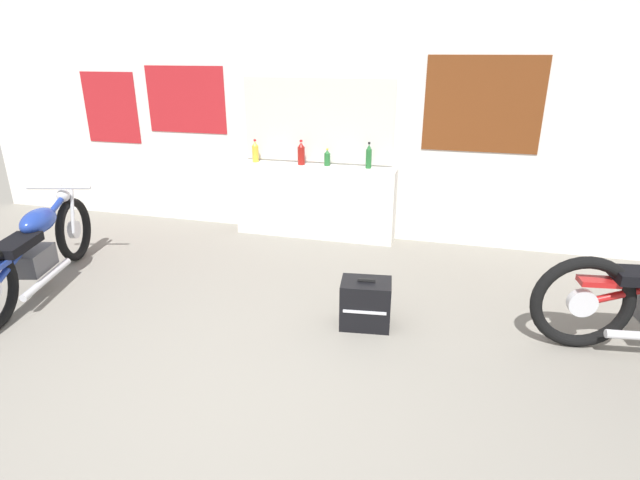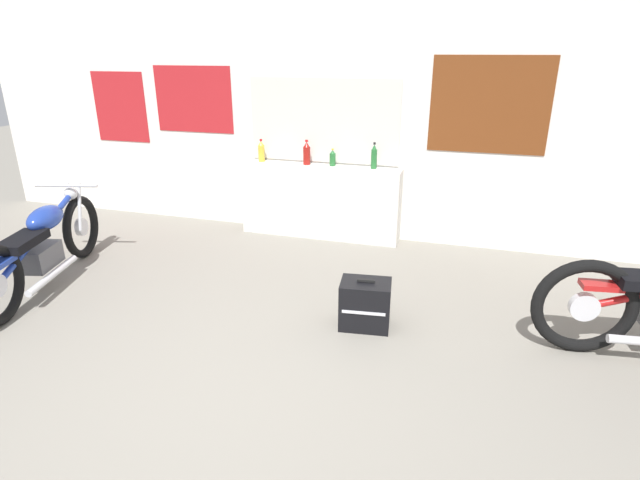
% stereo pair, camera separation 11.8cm
% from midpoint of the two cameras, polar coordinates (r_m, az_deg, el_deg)
% --- Properties ---
extents(ground_plane, '(24.00, 24.00, 0.00)m').
position_cam_midpoint_polar(ground_plane, '(3.35, -11.70, -19.18)').
color(ground_plane, gray).
extents(wall_back, '(10.00, 0.07, 2.80)m').
position_cam_midpoint_polar(wall_back, '(5.87, 2.33, 13.75)').
color(wall_back, silver).
rests_on(wall_back, ground_plane).
extents(sill_counter, '(1.91, 0.28, 0.87)m').
position_cam_midpoint_polar(sill_counter, '(5.98, -1.19, 4.41)').
color(sill_counter, silver).
rests_on(sill_counter, ground_plane).
extents(bottle_leftmost, '(0.08, 0.08, 0.27)m').
position_cam_midpoint_polar(bottle_leftmost, '(6.11, -7.96, 9.94)').
color(bottle_leftmost, gold).
rests_on(bottle_leftmost, sill_counter).
extents(bottle_left_center, '(0.08, 0.08, 0.29)m').
position_cam_midpoint_polar(bottle_left_center, '(5.91, -2.74, 9.82)').
color(bottle_left_center, maroon).
rests_on(bottle_left_center, sill_counter).
extents(bottle_center, '(0.07, 0.07, 0.20)m').
position_cam_midpoint_polar(bottle_center, '(5.86, 0.24, 9.35)').
color(bottle_center, '#23662D').
rests_on(bottle_center, sill_counter).
extents(bottle_right_center, '(0.07, 0.07, 0.30)m').
position_cam_midpoint_polar(bottle_right_center, '(5.74, 5.00, 9.46)').
color(bottle_right_center, '#23662D').
rests_on(bottle_right_center, sill_counter).
extents(motorcycle_blue, '(0.77, 2.06, 0.85)m').
position_cam_midpoint_polar(motorcycle_blue, '(5.35, -30.18, -0.79)').
color(motorcycle_blue, black).
rests_on(motorcycle_blue, ground_plane).
extents(hard_case_black, '(0.44, 0.34, 0.42)m').
position_cam_midpoint_polar(hard_case_black, '(4.11, 4.40, -7.24)').
color(hard_case_black, black).
rests_on(hard_case_black, ground_plane).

